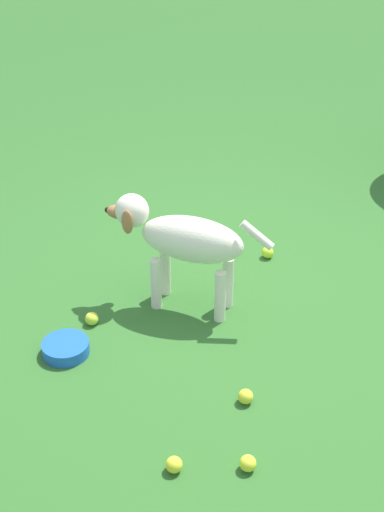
{
  "coord_description": "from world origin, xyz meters",
  "views": [
    {
      "loc": [
        0.96,
        -2.93,
        2.18
      ],
      "look_at": [
        -0.24,
        -0.16,
        0.3
      ],
      "focal_mm": 51.25,
      "sensor_mm": 36.0,
      "label": 1
    }
  ],
  "objects_px": {
    "water_bowl": "(66,348)",
    "tennis_ball_4": "(174,465)",
    "tennis_ball_0": "(268,252)",
    "tennis_ball_2": "(246,397)",
    "dog": "(182,239)",
    "tennis_ball_1": "(92,319)",
    "tennis_ball_3": "(248,463)"
  },
  "relations": [
    {
      "from": "water_bowl",
      "to": "tennis_ball_0",
      "type": "bearing_deg",
      "value": 63.09
    },
    {
      "from": "tennis_ball_0",
      "to": "tennis_ball_1",
      "type": "distance_m",
      "value": 1.1
    },
    {
      "from": "tennis_ball_0",
      "to": "tennis_ball_1",
      "type": "height_order",
      "value": "same"
    },
    {
      "from": "tennis_ball_2",
      "to": "tennis_ball_4",
      "type": "xyz_separation_m",
      "value": [
        -0.12,
        -0.46,
        0.0
      ]
    },
    {
      "from": "tennis_ball_0",
      "to": "tennis_ball_2",
      "type": "bearing_deg",
      "value": -76.18
    },
    {
      "from": "tennis_ball_2",
      "to": "tennis_ball_1",
      "type": "bearing_deg",
      "value": 165.96
    },
    {
      "from": "tennis_ball_1",
      "to": "tennis_ball_4",
      "type": "height_order",
      "value": "same"
    },
    {
      "from": "tennis_ball_0",
      "to": "tennis_ball_4",
      "type": "relative_size",
      "value": 1.0
    },
    {
      "from": "dog",
      "to": "water_bowl",
      "type": "xyz_separation_m",
      "value": [
        -0.34,
        -0.57,
        -0.35
      ]
    },
    {
      "from": "dog",
      "to": "tennis_ball_2",
      "type": "xyz_separation_m",
      "value": [
        0.54,
        -0.55,
        -0.35
      ]
    },
    {
      "from": "tennis_ball_1",
      "to": "water_bowl",
      "type": "xyz_separation_m",
      "value": [
        0.0,
        -0.24,
        -0.0
      ]
    },
    {
      "from": "tennis_ball_4",
      "to": "water_bowl",
      "type": "relative_size",
      "value": 0.3
    },
    {
      "from": "tennis_ball_0",
      "to": "tennis_ball_4",
      "type": "bearing_deg",
      "value": -84.35
    },
    {
      "from": "tennis_ball_2",
      "to": "tennis_ball_4",
      "type": "relative_size",
      "value": 1.0
    },
    {
      "from": "tennis_ball_3",
      "to": "water_bowl",
      "type": "xyz_separation_m",
      "value": [
        -1.01,
        0.32,
        -0.0
      ]
    },
    {
      "from": "tennis_ball_0",
      "to": "tennis_ball_2",
      "type": "distance_m",
      "value": 1.18
    },
    {
      "from": "tennis_ball_1",
      "to": "water_bowl",
      "type": "distance_m",
      "value": 0.24
    },
    {
      "from": "tennis_ball_4",
      "to": "water_bowl",
      "type": "distance_m",
      "value": 0.87
    },
    {
      "from": "dog",
      "to": "tennis_ball_1",
      "type": "relative_size",
      "value": 12.99
    },
    {
      "from": "dog",
      "to": "tennis_ball_2",
      "type": "distance_m",
      "value": 0.85
    },
    {
      "from": "water_bowl",
      "to": "tennis_ball_4",
      "type": "bearing_deg",
      "value": -30.26
    },
    {
      "from": "tennis_ball_4",
      "to": "water_bowl",
      "type": "bearing_deg",
      "value": 149.74
    },
    {
      "from": "tennis_ball_0",
      "to": "tennis_ball_3",
      "type": "bearing_deg",
      "value": -74.43
    },
    {
      "from": "water_bowl",
      "to": "tennis_ball_1",
      "type": "bearing_deg",
      "value": 90.08
    },
    {
      "from": "tennis_ball_0",
      "to": "tennis_ball_2",
      "type": "relative_size",
      "value": 1.0
    },
    {
      "from": "tennis_ball_2",
      "to": "water_bowl",
      "type": "height_order",
      "value": "tennis_ball_2"
    },
    {
      "from": "tennis_ball_3",
      "to": "tennis_ball_1",
      "type": "bearing_deg",
      "value": 150.87
    },
    {
      "from": "tennis_ball_3",
      "to": "tennis_ball_4",
      "type": "bearing_deg",
      "value": -155.22
    },
    {
      "from": "tennis_ball_0",
      "to": "water_bowl",
      "type": "xyz_separation_m",
      "value": [
        -0.59,
        -1.17,
        -0.0
      ]
    },
    {
      "from": "tennis_ball_3",
      "to": "tennis_ball_0",
      "type": "bearing_deg",
      "value": 105.57
    },
    {
      "from": "tennis_ball_3",
      "to": "tennis_ball_4",
      "type": "relative_size",
      "value": 1.0
    },
    {
      "from": "tennis_ball_1",
      "to": "water_bowl",
      "type": "bearing_deg",
      "value": -89.92
    }
  ]
}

